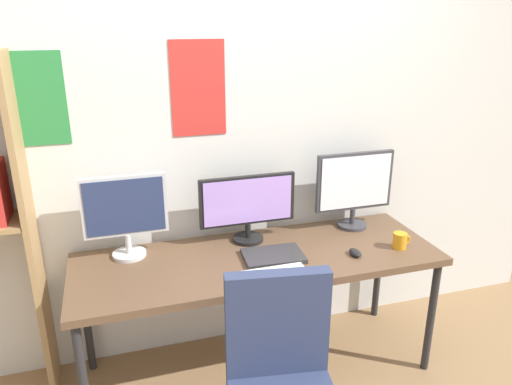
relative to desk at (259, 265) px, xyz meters
name	(u,v)px	position (x,y,z in m)	size (l,w,h in m)	color
wall_back	(237,138)	(0.00, 0.42, 0.61)	(4.38, 0.11, 2.60)	silver
desk	(259,265)	(0.00, 0.00, 0.00)	(1.98, 0.68, 0.74)	brown
monitor_left	(125,212)	(-0.67, 0.21, 0.31)	(0.44, 0.18, 0.46)	silver
monitor_center	(248,205)	(0.00, 0.21, 0.27)	(0.56, 0.18, 0.39)	black
monitor_right	(354,186)	(0.67, 0.21, 0.32)	(0.49, 0.18, 0.47)	#38383D
keyboard_main	(272,274)	(0.00, -0.23, 0.06)	(0.36, 0.13, 0.02)	silver
computer_mouse	(355,253)	(0.50, -0.15, 0.07)	(0.06, 0.10, 0.03)	black
laptop_closed	(273,256)	(0.07, -0.04, 0.07)	(0.32, 0.22, 0.02)	#2D2D2D
coffee_mug	(400,241)	(0.79, -0.14, 0.10)	(0.11, 0.08, 0.09)	orange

